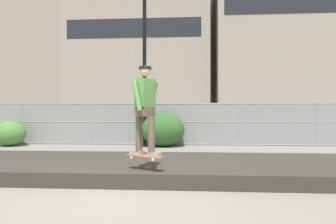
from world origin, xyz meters
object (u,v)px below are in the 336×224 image
skater (145,104)px  shrub_left (9,134)px  skateboard (145,156)px  parked_car_near (69,124)px  shrub_center (163,130)px  street_lamp (144,48)px  parked_car_mid (191,124)px

skater → shrub_left: skater is taller
skateboard → parked_car_near: (-5.56, 10.00, 0.28)m
shrub_center → parked_car_near: bearing=150.1°
street_lamp → shrub_center: 3.51m
skateboard → skater: 1.00m
skateboard → shrub_center: size_ratio=0.43×
parked_car_near → shrub_center: bearing=-29.9°
skateboard → parked_car_mid: 10.00m
street_lamp → shrub_center: street_lamp is taller
skateboard → skater: bearing=180.0°
skater → street_lamp: 7.40m
skater → parked_car_near: size_ratio=0.38×
skateboard → street_lamp: size_ratio=0.12×
skateboard → skater: skater is taller
shrub_left → parked_car_mid: bearing=22.9°
shrub_left → shrub_center: (6.54, 0.29, 0.17)m
street_lamp → shrub_left: 6.81m
skater → parked_car_mid: size_ratio=0.39×
street_lamp → parked_car_mid: street_lamp is taller
skater → shrub_left: 9.62m
parked_car_near → parked_car_mid: same height
skater → parked_car_near: (-5.56, 10.00, -0.71)m
skateboard → shrub_center: bearing=92.4°
skater → street_lamp: street_lamp is taller
parked_car_mid → shrub_center: parked_car_mid is taller
parked_car_mid → shrub_left: 8.41m
shrub_center → shrub_left: bearing=-177.5°
shrub_left → shrub_center: bearing=2.5°
parked_car_near → shrub_left: size_ratio=3.30×
parked_car_mid → skateboard: bearing=-95.2°
skateboard → shrub_left: size_ratio=0.57×
parked_car_mid → shrub_left: parked_car_mid is taller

